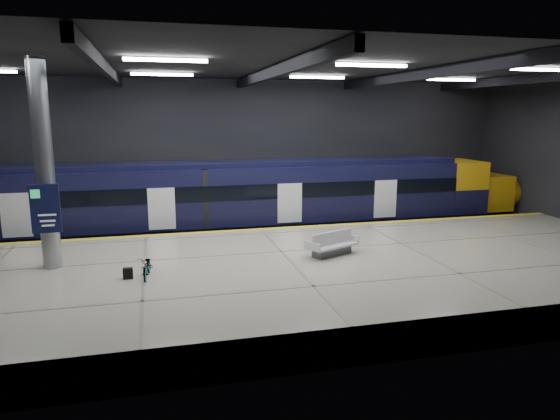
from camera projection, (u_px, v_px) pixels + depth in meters
name	position (u px, v px, depth m)	size (l,w,h in m)	color
ground	(275.00, 271.00, 20.02)	(30.00, 30.00, 0.00)	black
room_shell	(275.00, 127.00, 18.94)	(30.10, 16.10, 8.05)	black
platform	(292.00, 278.00, 17.54)	(30.00, 11.00, 1.10)	#BDB29F
safety_strip	(261.00, 229.00, 22.43)	(30.00, 0.40, 0.01)	yellow
rails	(250.00, 237.00, 25.24)	(30.00, 1.52, 0.16)	gray
train	(259.00, 198.00, 24.99)	(29.40, 2.84, 3.79)	black
bench	(332.00, 247.00, 18.33)	(2.17, 1.57, 0.89)	#595B60
bicycle	(147.00, 266.00, 15.82)	(0.48, 1.37, 0.72)	#99999E
pannier_bag	(128.00, 273.00, 15.71)	(0.30, 0.18, 0.35)	black
info_column	(44.00, 168.00, 16.28)	(0.90, 0.78, 6.90)	#9EA0A5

